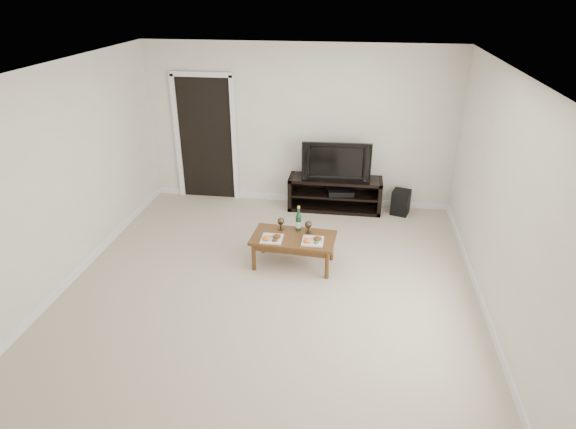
# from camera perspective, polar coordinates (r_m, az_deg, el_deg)

# --- Properties ---
(floor) EXTENTS (5.50, 5.50, 0.00)m
(floor) POSITION_cam_1_polar(r_m,az_deg,el_deg) (5.92, -2.26, -9.18)
(floor) COLOR #BDAC98
(floor) RESTS_ON ground
(back_wall) EXTENTS (5.00, 0.04, 2.60)m
(back_wall) POSITION_cam_1_polar(r_m,az_deg,el_deg) (7.87, 1.25, 10.39)
(back_wall) COLOR beige
(back_wall) RESTS_ON ground
(ceiling) EXTENTS (5.00, 5.50, 0.04)m
(ceiling) POSITION_cam_1_polar(r_m,az_deg,el_deg) (4.91, -2.80, 16.75)
(ceiling) COLOR white
(ceiling) RESTS_ON back_wall
(doorway) EXTENTS (0.90, 0.02, 2.05)m
(doorway) POSITION_cam_1_polar(r_m,az_deg,el_deg) (8.24, -9.69, 8.76)
(doorway) COLOR black
(doorway) RESTS_ON ground
(media_console) EXTENTS (1.50, 0.45, 0.55)m
(media_console) POSITION_cam_1_polar(r_m,az_deg,el_deg) (7.90, 5.57, 2.45)
(media_console) COLOR black
(media_console) RESTS_ON ground
(television) EXTENTS (1.09, 0.19, 0.62)m
(television) POSITION_cam_1_polar(r_m,az_deg,el_deg) (7.69, 5.75, 6.47)
(television) COLOR black
(television) RESTS_ON media_console
(av_receiver) EXTENTS (0.44, 0.35, 0.08)m
(av_receiver) POSITION_cam_1_polar(r_m,az_deg,el_deg) (7.87, 6.28, 2.72)
(av_receiver) COLOR black
(av_receiver) RESTS_ON media_console
(subwoofer) EXTENTS (0.33, 0.33, 0.40)m
(subwoofer) POSITION_cam_1_polar(r_m,az_deg,el_deg) (7.95, 13.21, 1.43)
(subwoofer) COLOR black
(subwoofer) RESTS_ON ground
(coffee_table) EXTENTS (1.11, 0.66, 0.42)m
(coffee_table) POSITION_cam_1_polar(r_m,az_deg,el_deg) (6.34, 0.65, -4.31)
(coffee_table) COLOR #5A3619
(coffee_table) RESTS_ON ground
(plate_left) EXTENTS (0.27, 0.27, 0.07)m
(plate_left) POSITION_cam_1_polar(r_m,az_deg,el_deg) (6.16, -1.92, -2.69)
(plate_left) COLOR white
(plate_left) RESTS_ON coffee_table
(plate_right) EXTENTS (0.27, 0.27, 0.07)m
(plate_right) POSITION_cam_1_polar(r_m,az_deg,el_deg) (6.11, 2.95, -2.97)
(plate_right) COLOR white
(plate_right) RESTS_ON coffee_table
(wine_bottle) EXTENTS (0.07, 0.07, 0.35)m
(wine_bottle) POSITION_cam_1_polar(r_m,az_deg,el_deg) (6.32, 1.26, -0.45)
(wine_bottle) COLOR #0E351D
(wine_bottle) RESTS_ON coffee_table
(goblet_left) EXTENTS (0.09, 0.09, 0.17)m
(goblet_left) POSITION_cam_1_polar(r_m,az_deg,el_deg) (6.38, -0.86, -1.10)
(goblet_left) COLOR #362D1D
(goblet_left) RESTS_ON coffee_table
(goblet_right) EXTENTS (0.09, 0.09, 0.17)m
(goblet_right) POSITION_cam_1_polar(r_m,az_deg,el_deg) (6.30, 2.41, -1.49)
(goblet_right) COLOR #362D1D
(goblet_right) RESTS_ON coffee_table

